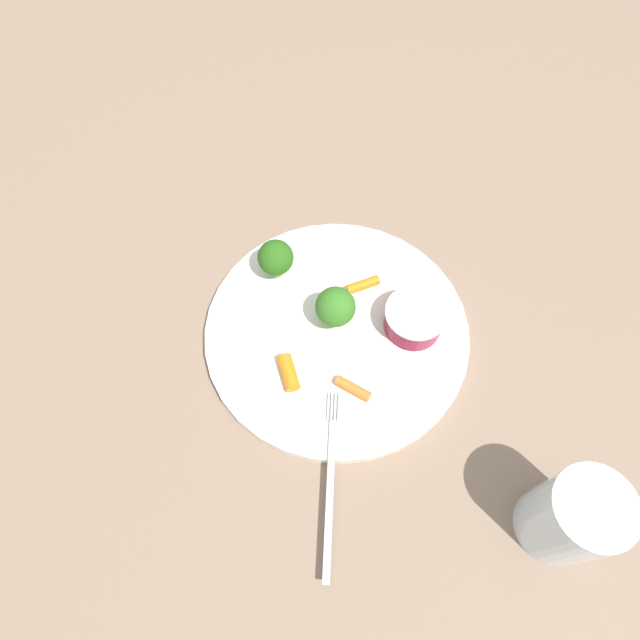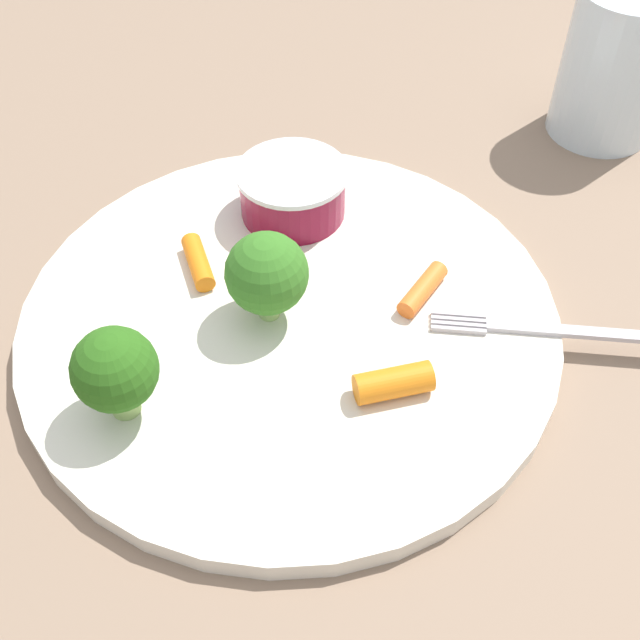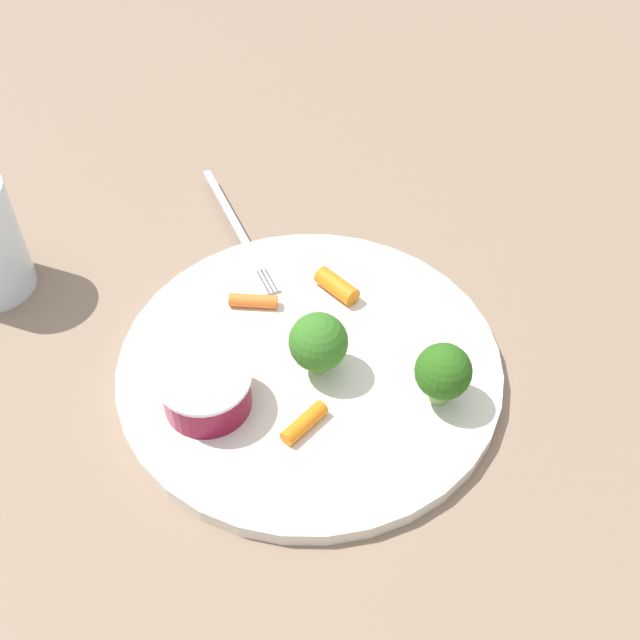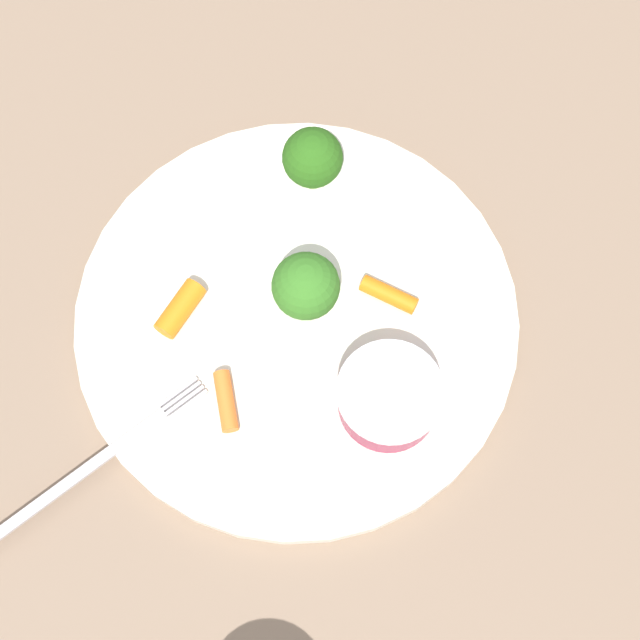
{
  "view_description": "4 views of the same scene",
  "coord_description": "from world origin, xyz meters",
  "px_view_note": "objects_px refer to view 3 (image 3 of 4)",
  "views": [
    {
      "loc": [
        -0.26,
        0.07,
        0.53
      ],
      "look_at": [
        0.01,
        0.02,
        0.03
      ],
      "focal_mm": 30.97,
      "sensor_mm": 36.0,
      "label": 1
    },
    {
      "loc": [
        0.03,
        0.28,
        0.31
      ],
      "look_at": [
        -0.01,
        0.02,
        0.02
      ],
      "focal_mm": 44.25,
      "sensor_mm": 36.0,
      "label": 2
    },
    {
      "loc": [
        0.29,
        -0.22,
        0.45
      ],
      "look_at": [
        -0.01,
        0.02,
        0.03
      ],
      "focal_mm": 44.05,
      "sensor_mm": 36.0,
      "label": 3
    },
    {
      "loc": [
        -0.16,
        -0.14,
        0.59
      ],
      "look_at": [
        0.0,
        -0.02,
        0.02
      ],
      "focal_mm": 54.97,
      "sensor_mm": 36.0,
      "label": 4
    }
  ],
  "objects_px": {
    "broccoli_floret_1": "(321,341)",
    "carrot_stick_0": "(304,423)",
    "sauce_cup": "(206,390)",
    "carrot_stick_2": "(251,302)",
    "carrot_stick_1": "(337,286)",
    "broccoli_floret_0": "(443,372)",
    "fork": "(239,230)",
    "plate": "(310,366)"
  },
  "relations": [
    {
      "from": "carrot_stick_0",
      "to": "fork",
      "type": "relative_size",
      "value": 0.22
    },
    {
      "from": "broccoli_floret_1",
      "to": "carrot_stick_2",
      "type": "xyz_separation_m",
      "value": [
        -0.08,
        -0.0,
        -0.02
      ]
    },
    {
      "from": "broccoli_floret_1",
      "to": "fork",
      "type": "height_order",
      "value": "broccoli_floret_1"
    },
    {
      "from": "carrot_stick_1",
      "to": "carrot_stick_2",
      "type": "distance_m",
      "value": 0.07
    },
    {
      "from": "broccoli_floret_0",
      "to": "sauce_cup",
      "type": "bearing_deg",
      "value": -126.85
    },
    {
      "from": "broccoli_floret_1",
      "to": "carrot_stick_0",
      "type": "bearing_deg",
      "value": -50.29
    },
    {
      "from": "fork",
      "to": "carrot_stick_1",
      "type": "bearing_deg",
      "value": 9.79
    },
    {
      "from": "plate",
      "to": "broccoli_floret_0",
      "type": "height_order",
      "value": "broccoli_floret_0"
    },
    {
      "from": "plate",
      "to": "fork",
      "type": "relative_size",
      "value": 1.66
    },
    {
      "from": "plate",
      "to": "carrot_stick_0",
      "type": "height_order",
      "value": "carrot_stick_0"
    },
    {
      "from": "broccoli_floret_1",
      "to": "carrot_stick_1",
      "type": "xyz_separation_m",
      "value": [
        -0.05,
        0.06,
        -0.02
      ]
    },
    {
      "from": "carrot_stick_1",
      "to": "broccoli_floret_1",
      "type": "bearing_deg",
      "value": -47.97
    },
    {
      "from": "broccoli_floret_0",
      "to": "carrot_stick_2",
      "type": "relative_size",
      "value": 1.33
    },
    {
      "from": "plate",
      "to": "carrot_stick_0",
      "type": "bearing_deg",
      "value": -41.39
    },
    {
      "from": "broccoli_floret_0",
      "to": "fork",
      "type": "height_order",
      "value": "broccoli_floret_0"
    },
    {
      "from": "broccoli_floret_0",
      "to": "carrot_stick_0",
      "type": "relative_size",
      "value": 1.33
    },
    {
      "from": "sauce_cup",
      "to": "broccoli_floret_0",
      "type": "bearing_deg",
      "value": 53.15
    },
    {
      "from": "carrot_stick_1",
      "to": "carrot_stick_2",
      "type": "height_order",
      "value": "carrot_stick_1"
    },
    {
      "from": "carrot_stick_0",
      "to": "carrot_stick_1",
      "type": "xyz_separation_m",
      "value": [
        -0.09,
        0.1,
        0.0
      ]
    },
    {
      "from": "carrot_stick_0",
      "to": "carrot_stick_1",
      "type": "bearing_deg",
      "value": 131.08
    },
    {
      "from": "sauce_cup",
      "to": "carrot_stick_0",
      "type": "xyz_separation_m",
      "value": [
        0.06,
        0.04,
        -0.01
      ]
    },
    {
      "from": "broccoli_floret_1",
      "to": "plate",
      "type": "bearing_deg",
      "value": -169.66
    },
    {
      "from": "sauce_cup",
      "to": "broccoli_floret_1",
      "type": "height_order",
      "value": "broccoli_floret_1"
    },
    {
      "from": "broccoli_floret_0",
      "to": "carrot_stick_1",
      "type": "relative_size",
      "value": 1.34
    },
    {
      "from": "broccoli_floret_1",
      "to": "carrot_stick_0",
      "type": "relative_size",
      "value": 1.37
    },
    {
      "from": "broccoli_floret_1",
      "to": "carrot_stick_2",
      "type": "height_order",
      "value": "broccoli_floret_1"
    },
    {
      "from": "broccoli_floret_1",
      "to": "fork",
      "type": "xyz_separation_m",
      "value": [
        -0.16,
        0.04,
        -0.03
      ]
    },
    {
      "from": "plate",
      "to": "carrot_stick_2",
      "type": "height_order",
      "value": "carrot_stick_2"
    },
    {
      "from": "carrot_stick_0",
      "to": "broccoli_floret_1",
      "type": "bearing_deg",
      "value": 129.71
    },
    {
      "from": "carrot_stick_2",
      "to": "fork",
      "type": "distance_m",
      "value": 0.09
    },
    {
      "from": "carrot_stick_0",
      "to": "fork",
      "type": "distance_m",
      "value": 0.21
    },
    {
      "from": "carrot_stick_2",
      "to": "broccoli_floret_0",
      "type": "bearing_deg",
      "value": 18.53
    },
    {
      "from": "broccoli_floret_1",
      "to": "broccoli_floret_0",
      "type": "bearing_deg",
      "value": 33.03
    },
    {
      "from": "fork",
      "to": "carrot_stick_0",
      "type": "bearing_deg",
      "value": -22.29
    },
    {
      "from": "sauce_cup",
      "to": "broccoli_floret_1",
      "type": "bearing_deg",
      "value": 73.95
    },
    {
      "from": "broccoli_floret_1",
      "to": "carrot_stick_1",
      "type": "relative_size",
      "value": 1.37
    },
    {
      "from": "broccoli_floret_1",
      "to": "carrot_stick_0",
      "type": "distance_m",
      "value": 0.06
    },
    {
      "from": "broccoli_floret_0",
      "to": "carrot_stick_0",
      "type": "height_order",
      "value": "broccoli_floret_0"
    },
    {
      "from": "broccoli_floret_1",
      "to": "carrot_stick_2",
      "type": "relative_size",
      "value": 1.36
    },
    {
      "from": "sauce_cup",
      "to": "carrot_stick_0",
      "type": "distance_m",
      "value": 0.07
    },
    {
      "from": "sauce_cup",
      "to": "fork",
      "type": "distance_m",
      "value": 0.18
    },
    {
      "from": "broccoli_floret_0",
      "to": "carrot_stick_0",
      "type": "distance_m",
      "value": 0.1
    }
  ]
}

